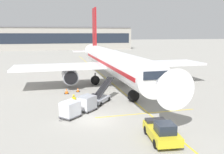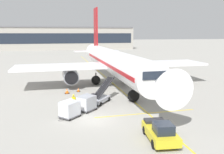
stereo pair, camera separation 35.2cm
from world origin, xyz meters
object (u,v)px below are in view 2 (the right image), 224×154
Objects in this scene: belt_loader at (100,96)px; pushback_tug at (160,132)px; parked_airplane at (114,62)px; ground_crew_by_carts at (74,100)px; ground_crew_by_loader at (89,103)px; baggage_cart_second at (69,109)px; safety_cone_wingtip at (67,91)px; baggage_cart_lead at (86,102)px; safety_cone_engine_keepout at (78,90)px.

belt_loader is 12.56m from pushback_tug.
ground_crew_by_carts is (-7.89, -11.62, -3.02)m from parked_airplane.
ground_crew_by_carts is at bearing 121.13° from pushback_tug.
parked_airplane is 14.96m from ground_crew_by_loader.
baggage_cart_second is 10.59m from safety_cone_wingtip.
baggage_cart_lead is (-6.51, -12.89, -3.02)m from parked_airplane.
ground_crew_by_loader is 2.35m from ground_crew_by_carts.
ground_crew_by_carts is 2.70× the size of safety_cone_engine_keepout.
pushback_tug is 19.34m from safety_cone_wingtip.
ground_crew_by_carts is at bearing 77.09° from baggage_cart_second.
ground_crew_by_carts is (-1.68, 1.65, 0.00)m from ground_crew_by_loader.
pushback_tug is at bearing -62.19° from ground_crew_by_loader.
ground_crew_by_carts is 2.23× the size of safety_cone_wingtip.
baggage_cart_lead is 9.47m from safety_cone_engine_keepout.
safety_cone_wingtip is (-6.86, 18.07, -0.44)m from pushback_tug.
safety_cone_engine_keepout is at bearing 91.96° from ground_crew_by_loader.
pushback_tug is (2.82, -12.24, -0.03)m from belt_loader.
pushback_tug is at bearing -69.22° from safety_cone_wingtip.
belt_loader is 1.07× the size of pushback_tug.
baggage_cart_lead reaches higher than safety_cone_engine_keepout.
ground_crew_by_loader is 2.70× the size of safety_cone_engine_keepout.
parked_airplane reaches higher than pushback_tug.
ground_crew_by_loader is 9.85m from safety_cone_engine_keepout.
baggage_cart_second is 3.27× the size of safety_cone_wingtip.
ground_crew_by_loader is at bearing -88.04° from safety_cone_engine_keepout.
baggage_cart_lead is 3.27× the size of safety_cone_wingtip.
ground_crew_by_loader is (-4.74, 8.98, 0.17)m from pushback_tug.
baggage_cart_lead is at bearing -42.51° from ground_crew_by_carts.
baggage_cart_second is at bearing -102.91° from ground_crew_by_carts.
belt_loader is 7.63× the size of safety_cone_engine_keepout.
ground_crew_by_carts is at bearing -155.88° from belt_loader.
baggage_cart_lead reaches higher than pushback_tug.
ground_crew_by_loader is 9.36m from safety_cone_wingtip.
pushback_tug reaches higher than ground_crew_by_carts.
safety_cone_wingtip is (-8.34, -4.18, -3.64)m from parked_airplane.
safety_cone_wingtip is at bearing 88.51° from baggage_cart_second.
belt_loader is at bearing 24.12° from ground_crew_by_carts.
parked_airplane is at bearing 27.80° from safety_cone_engine_keepout.
ground_crew_by_carts is at bearing -124.19° from parked_airplane.
pushback_tug is 12.42m from ground_crew_by_carts.
pushback_tug is at bearing -77.05° from belt_loader.
parked_airplane is 55.87× the size of safety_cone_wingtip.
baggage_cart_second is 10.36m from pushback_tug.
pushback_tug is 5.89× the size of safety_cone_wingtip.
safety_cone_engine_keepout is (-6.55, -3.45, -3.71)m from parked_airplane.
safety_cone_wingtip is (0.28, 10.57, -0.62)m from baggage_cart_second.
safety_cone_engine_keepout is 0.82× the size of safety_cone_wingtip.
safety_cone_wingtip is (-4.04, 5.83, -0.48)m from belt_loader.
pushback_tug is 7.14× the size of safety_cone_engine_keepout.
safety_cone_engine_keepout is at bearing 90.25° from baggage_cart_lead.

